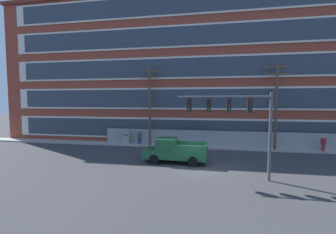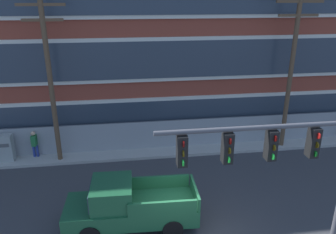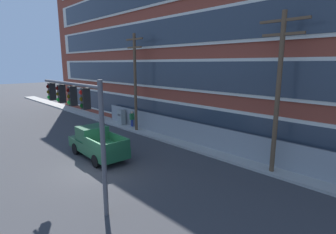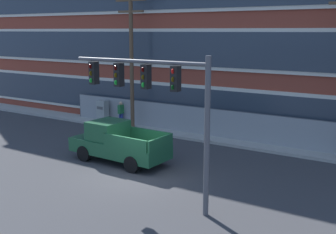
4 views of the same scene
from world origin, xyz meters
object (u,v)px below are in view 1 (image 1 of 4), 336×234
(traffic_signal_mast, at_px, (236,114))
(pedestrian_by_fence, at_px, (139,137))
(utility_pole_near_corner, at_px, (150,103))
(pedestrian_near_cabinet, at_px, (323,143))
(electrical_cabinet, at_px, (127,138))
(pickup_truck_dark_green, at_px, (174,151))
(utility_pole_midblock, at_px, (276,102))

(traffic_signal_mast, height_order, pedestrian_by_fence, traffic_signal_mast)
(utility_pole_near_corner, distance_m, pedestrian_by_fence, 4.17)
(traffic_signal_mast, bearing_deg, utility_pole_near_corner, 131.76)
(utility_pole_near_corner, relative_size, pedestrian_near_cabinet, 5.24)
(traffic_signal_mast, xyz_separation_m, electrical_cabinet, (-11.03, 9.42, -3.40))
(pickup_truck_dark_green, height_order, electrical_cabinet, pickup_truck_dark_green)
(pedestrian_near_cabinet, height_order, pedestrian_by_fence, same)
(traffic_signal_mast, distance_m, utility_pole_near_corner, 12.33)
(utility_pole_near_corner, height_order, electrical_cabinet, utility_pole_near_corner)
(traffic_signal_mast, bearing_deg, utility_pole_midblock, 61.79)
(pedestrian_near_cabinet, relative_size, pedestrian_by_fence, 1.00)
(utility_pole_near_corner, bearing_deg, traffic_signal_mast, -48.24)
(utility_pole_midblock, bearing_deg, pedestrian_near_cabinet, -1.51)
(utility_pole_midblock, bearing_deg, pickup_truck_dark_green, -147.68)
(pickup_truck_dark_green, distance_m, utility_pole_midblock, 11.91)
(traffic_signal_mast, height_order, utility_pole_midblock, utility_pole_midblock)
(electrical_cabinet, distance_m, pedestrian_by_fence, 1.46)
(pickup_truck_dark_green, height_order, pedestrian_by_fence, pickup_truck_dark_green)
(pedestrian_by_fence, bearing_deg, utility_pole_near_corner, -19.89)
(utility_pole_midblock, xyz_separation_m, pedestrian_by_fence, (-14.51, 0.53, -4.01))
(utility_pole_near_corner, height_order, pedestrian_near_cabinet, utility_pole_near_corner)
(pedestrian_by_fence, bearing_deg, utility_pole_midblock, -2.11)
(pickup_truck_dark_green, distance_m, utility_pole_near_corner, 8.05)
(traffic_signal_mast, distance_m, pedestrian_by_fence, 14.03)
(utility_pole_midblock, distance_m, electrical_cabinet, 16.48)
(pedestrian_by_fence, bearing_deg, electrical_cabinet, -169.26)
(traffic_signal_mast, bearing_deg, pedestrian_by_fence, 134.72)
(pickup_truck_dark_green, xyz_separation_m, utility_pole_midblock, (9.47, 5.99, 4.03))
(utility_pole_midblock, relative_size, pedestrian_by_fence, 5.30)
(traffic_signal_mast, bearing_deg, electrical_cabinet, 139.50)
(utility_pole_midblock, bearing_deg, pedestrian_by_fence, 177.89)
(utility_pole_near_corner, distance_m, utility_pole_midblock, 13.12)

